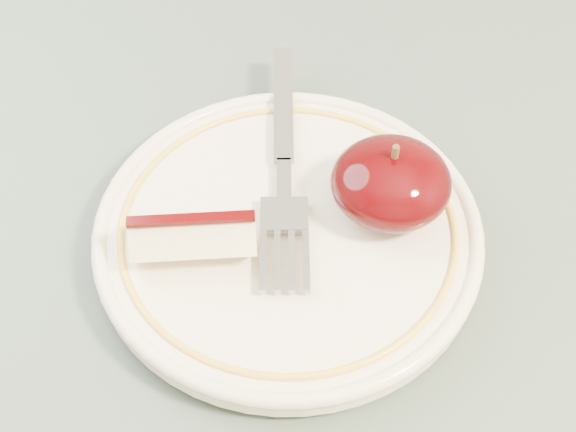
# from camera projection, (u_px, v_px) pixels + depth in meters

# --- Properties ---
(table) EXTENTS (0.90, 0.90, 0.75)m
(table) POSITION_uv_depth(u_px,v_px,m) (196.00, 341.00, 0.53)
(table) COLOR brown
(table) RESTS_ON ground
(plate) EXTENTS (0.22, 0.22, 0.02)m
(plate) POSITION_uv_depth(u_px,v_px,m) (288.00, 231.00, 0.46)
(plate) COLOR beige
(plate) RESTS_ON table
(apple_half) EXTENTS (0.07, 0.06, 0.05)m
(apple_half) POSITION_uv_depth(u_px,v_px,m) (391.00, 183.00, 0.45)
(apple_half) COLOR black
(apple_half) RESTS_ON plate
(apple_wedge) EXTENTS (0.07, 0.04, 0.03)m
(apple_wedge) POSITION_uv_depth(u_px,v_px,m) (194.00, 237.00, 0.43)
(apple_wedge) COLOR #FCF2BA
(apple_wedge) RESTS_ON plate
(fork) EXTENTS (0.03, 0.20, 0.00)m
(fork) POSITION_uv_depth(u_px,v_px,m) (284.00, 163.00, 0.48)
(fork) COLOR gray
(fork) RESTS_ON plate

